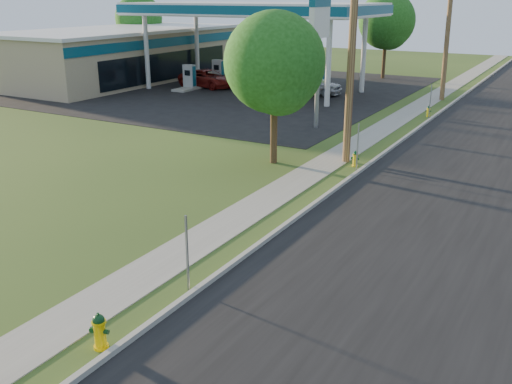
% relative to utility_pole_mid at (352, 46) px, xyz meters
% --- Properties ---
extents(ground_plane, '(140.00, 140.00, 0.00)m').
position_rel_utility_pole_mid_xyz_m(ground_plane, '(0.60, -17.00, -4.95)').
color(ground_plane, '#334A1E').
rests_on(ground_plane, ground).
extents(road, '(8.00, 120.00, 0.02)m').
position_rel_utility_pole_mid_xyz_m(road, '(5.10, -7.00, -4.94)').
color(road, black).
rests_on(road, ground).
extents(curb, '(0.15, 120.00, 0.15)m').
position_rel_utility_pole_mid_xyz_m(curb, '(1.10, -7.00, -4.88)').
color(curb, '#A19F94').
rests_on(curb, ground).
extents(sidewalk, '(1.50, 120.00, 0.03)m').
position_rel_utility_pole_mid_xyz_m(sidewalk, '(-0.65, -7.00, -4.94)').
color(sidewalk, gray).
rests_on(sidewalk, ground).
extents(forecourt, '(26.00, 28.00, 0.02)m').
position_rel_utility_pole_mid_xyz_m(forecourt, '(-15.40, 15.00, -4.94)').
color(forecourt, black).
rests_on(forecourt, ground).
extents(utility_pole_mid, '(1.40, 0.32, 9.80)m').
position_rel_utility_pole_mid_xyz_m(utility_pole_mid, '(0.00, 0.00, 0.00)').
color(utility_pole_mid, brown).
rests_on(utility_pole_mid, ground).
extents(utility_pole_far, '(1.40, 0.32, 9.50)m').
position_rel_utility_pole_mid_xyz_m(utility_pole_far, '(0.00, 18.00, -0.15)').
color(utility_pole_far, brown).
rests_on(utility_pole_far, ground).
extents(sign_post_near, '(0.05, 0.04, 2.00)m').
position_rel_utility_pole_mid_xyz_m(sign_post_near, '(0.85, -12.80, -3.95)').
color(sign_post_near, gray).
rests_on(sign_post_near, ground).
extents(sign_post_mid, '(0.05, 0.04, 2.00)m').
position_rel_utility_pole_mid_xyz_m(sign_post_mid, '(0.85, -1.00, -3.95)').
color(sign_post_mid, gray).
rests_on(sign_post_mid, ground).
extents(sign_post_far, '(0.05, 0.04, 2.00)m').
position_rel_utility_pole_mid_xyz_m(sign_post_far, '(0.85, 11.20, -3.95)').
color(sign_post_far, gray).
rests_on(sign_post_far, ground).
extents(gas_canopy, '(18.18, 9.18, 6.40)m').
position_rel_utility_pole_mid_xyz_m(gas_canopy, '(-13.40, 15.00, 0.94)').
color(gas_canopy, silver).
rests_on(gas_canopy, ground).
extents(fuel_pump_nw, '(1.20, 3.20, 1.90)m').
position_rel_utility_pole_mid_xyz_m(fuel_pump_nw, '(-17.90, 13.00, -4.23)').
color(fuel_pump_nw, '#A19F94').
rests_on(fuel_pump_nw, ground).
extents(fuel_pump_ne, '(1.20, 3.20, 1.90)m').
position_rel_utility_pole_mid_xyz_m(fuel_pump_ne, '(-8.90, 13.00, -4.23)').
color(fuel_pump_ne, '#A19F94').
rests_on(fuel_pump_ne, ground).
extents(fuel_pump_sw, '(1.20, 3.20, 1.90)m').
position_rel_utility_pole_mid_xyz_m(fuel_pump_sw, '(-17.90, 17.00, -4.23)').
color(fuel_pump_sw, '#A19F94').
rests_on(fuel_pump_sw, ground).
extents(fuel_pump_se, '(1.20, 3.20, 1.90)m').
position_rel_utility_pole_mid_xyz_m(fuel_pump_se, '(-8.90, 17.00, -4.23)').
color(fuel_pump_se, '#A19F94').
rests_on(fuel_pump_se, ground).
extents(convenience_store, '(10.40, 22.40, 4.25)m').
position_rel_utility_pole_mid_xyz_m(convenience_store, '(-26.38, 15.00, -2.82)').
color(convenience_store, tan).
rests_on(convenience_store, ground).
extents(price_pylon, '(0.34, 2.04, 6.85)m').
position_rel_utility_pole_mid_xyz_m(price_pylon, '(-3.90, 5.50, 0.48)').
color(price_pylon, gray).
rests_on(price_pylon, ground).
extents(tree_verge, '(4.23, 4.23, 6.41)m').
position_rel_utility_pole_mid_xyz_m(tree_verge, '(-2.61, -1.77, -0.83)').
color(tree_verge, '#3D2A1B').
rests_on(tree_verge, ground).
extents(tree_lot, '(4.78, 4.78, 7.25)m').
position_rel_utility_pole_mid_xyz_m(tree_lot, '(-6.80, 26.41, -0.28)').
color(tree_lot, '#3D2A1B').
rests_on(tree_lot, ground).
extents(tree_back, '(4.66, 4.66, 7.06)m').
position_rel_utility_pole_mid_xyz_m(tree_back, '(-31.07, 22.81, -0.41)').
color(tree_back, '#3D2A1B').
rests_on(tree_back, ground).
extents(hydrant_near, '(0.43, 0.38, 0.82)m').
position_rel_utility_pole_mid_xyz_m(hydrant_near, '(0.72, -15.69, -4.55)').
color(hydrant_near, yellow).
rests_on(hydrant_near, ground).
extents(hydrant_mid, '(0.36, 0.32, 0.69)m').
position_rel_utility_pole_mid_xyz_m(hydrant_mid, '(0.59, -0.47, -4.62)').
color(hydrant_mid, yellow).
rests_on(hydrant_mid, ground).
extents(hydrant_far, '(0.35, 0.31, 0.67)m').
position_rel_utility_pole_mid_xyz_m(hydrant_far, '(0.69, 11.69, -4.62)').
color(hydrant_far, yellow).
rests_on(hydrant_far, ground).
extents(car_red, '(5.26, 3.06, 1.38)m').
position_rel_utility_pole_mid_xyz_m(car_red, '(-17.32, 14.64, -4.27)').
color(car_red, maroon).
rests_on(car_red, ground).
extents(car_silver, '(4.61, 2.07, 1.54)m').
position_rel_utility_pole_mid_xyz_m(car_silver, '(-8.77, 15.48, -4.18)').
color(car_silver, silver).
rests_on(car_silver, ground).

